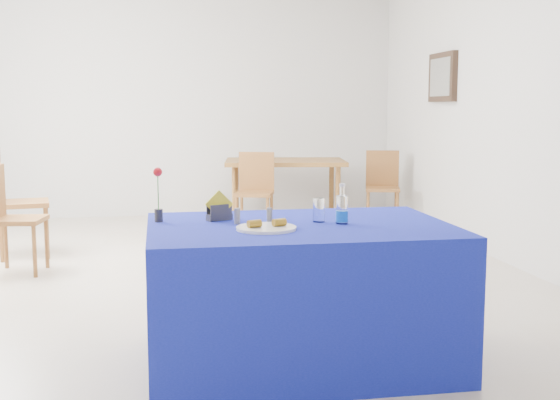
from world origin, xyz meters
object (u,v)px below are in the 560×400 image
at_px(oak_table, 285,166).
at_px(chair_bg_left, 255,186).
at_px(chair_win_b, 12,195).
at_px(chair_win_a, 8,211).
at_px(chair_bg_right, 382,182).
at_px(water_bottle, 342,210).
at_px(plate, 266,228).
at_px(blue_table, 299,294).

height_order(oak_table, chair_bg_left, chair_bg_left).
bearing_deg(chair_win_b, chair_win_a, 178.33).
xyz_separation_m(oak_table, chair_bg_right, (1.11, -0.35, -0.17)).
height_order(water_bottle, chair_bg_left, water_bottle).
bearing_deg(chair_win_b, water_bottle, -153.28).
height_order(water_bottle, chair_win_b, chair_win_b).
bearing_deg(water_bottle, chair_win_a, 131.62).
height_order(plate, blue_table, plate).
xyz_separation_m(chair_bg_left, chair_win_b, (-2.39, -0.96, 0.07)).
distance_m(plate, blue_table, 0.46).
height_order(blue_table, chair_win_a, chair_win_a).
bearing_deg(plate, chair_bg_left, 82.85).
distance_m(chair_bg_right, chair_win_a, 4.28).
xyz_separation_m(blue_table, chair_bg_right, (1.88, 4.32, 0.12)).
distance_m(oak_table, chair_bg_right, 1.18).
bearing_deg(chair_bg_left, oak_table, 70.05).
relative_size(plate, oak_table, 0.20).
relative_size(plate, chair_bg_left, 0.35).
distance_m(plate, oak_table, 4.90).
bearing_deg(blue_table, chair_win_b, 123.61).
bearing_deg(plate, chair_bg_right, 64.94).
bearing_deg(oak_table, plate, -101.46).
bearing_deg(oak_table, chair_bg_left, -126.42).
distance_m(oak_table, chair_bg_left, 0.77).
bearing_deg(oak_table, water_bottle, -96.65).
distance_m(blue_table, water_bottle, 0.50).
relative_size(blue_table, water_bottle, 7.44).
relative_size(chair_bg_right, chair_win_a, 0.96).
xyz_separation_m(chair_bg_left, chair_win_a, (-2.30, -1.61, 0.01)).
height_order(chair_bg_left, chair_win_b, chair_win_b).
bearing_deg(chair_win_b, blue_table, -155.90).
distance_m(plate, water_bottle, 0.45).
distance_m(blue_table, chair_bg_left, 4.08).
distance_m(plate, chair_bg_left, 4.24).
xyz_separation_m(oak_table, chair_win_a, (-2.75, -2.21, -0.16)).
relative_size(oak_table, chair_win_b, 1.52).
bearing_deg(chair_bg_right, chair_win_b, -146.72).
xyz_separation_m(oak_table, chair_win_b, (-2.84, -1.57, -0.09)).
bearing_deg(water_bottle, chair_bg_left, 88.60).
bearing_deg(chair_win_a, water_bottle, -131.05).
relative_size(blue_table, chair_bg_left, 1.81).
height_order(plate, chair_win_a, chair_win_a).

